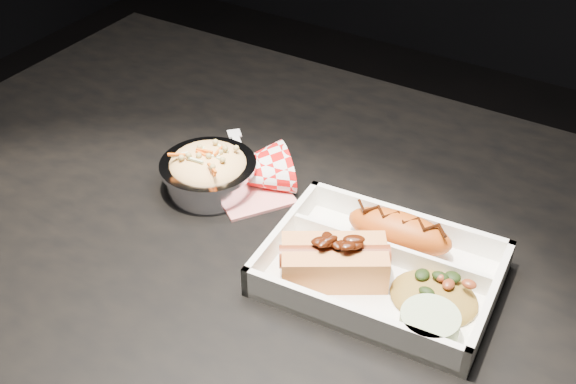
{
  "coord_description": "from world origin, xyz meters",
  "views": [
    {
      "loc": [
        0.34,
        -0.57,
        1.32
      ],
      "look_at": [
        -0.01,
        -0.0,
        0.81
      ],
      "focal_mm": 45.0,
      "sensor_mm": 36.0,
      "label": 1
    }
  ],
  "objects_px": {
    "fried_pastry": "(399,231)",
    "foil_coleslaw_cup": "(208,170)",
    "dining_table": "(294,285)",
    "food_tray": "(380,273)",
    "napkin_fork": "(247,172)",
    "hotdog": "(334,259)"
  },
  "relations": [
    {
      "from": "dining_table",
      "to": "napkin_fork",
      "type": "xyz_separation_m",
      "value": [
        -0.1,
        0.05,
        0.11
      ]
    },
    {
      "from": "food_tray",
      "to": "napkin_fork",
      "type": "relative_size",
      "value": 1.67
    },
    {
      "from": "dining_table",
      "to": "fried_pastry",
      "type": "bearing_deg",
      "value": 15.27
    },
    {
      "from": "food_tray",
      "to": "foil_coleslaw_cup",
      "type": "bearing_deg",
      "value": 167.77
    },
    {
      "from": "food_tray",
      "to": "fried_pastry",
      "type": "distance_m",
      "value": 0.06
    },
    {
      "from": "food_tray",
      "to": "foil_coleslaw_cup",
      "type": "distance_m",
      "value": 0.27
    },
    {
      "from": "food_tray",
      "to": "foil_coleslaw_cup",
      "type": "relative_size",
      "value": 2.12
    },
    {
      "from": "dining_table",
      "to": "hotdog",
      "type": "bearing_deg",
      "value": -32.65
    },
    {
      "from": "hotdog",
      "to": "napkin_fork",
      "type": "bearing_deg",
      "value": 118.92
    },
    {
      "from": "fried_pastry",
      "to": "foil_coleslaw_cup",
      "type": "relative_size",
      "value": 1.01
    },
    {
      "from": "food_tray",
      "to": "hotdog",
      "type": "bearing_deg",
      "value": -149.23
    },
    {
      "from": "dining_table",
      "to": "food_tray",
      "type": "height_order",
      "value": "food_tray"
    },
    {
      "from": "hotdog",
      "to": "napkin_fork",
      "type": "height_order",
      "value": "napkin_fork"
    },
    {
      "from": "hotdog",
      "to": "napkin_fork",
      "type": "xyz_separation_m",
      "value": [
        -0.19,
        0.1,
        -0.02
      ]
    },
    {
      "from": "hotdog",
      "to": "foil_coleslaw_cup",
      "type": "height_order",
      "value": "foil_coleslaw_cup"
    },
    {
      "from": "fried_pastry",
      "to": "dining_table",
      "type": "bearing_deg",
      "value": -164.73
    },
    {
      "from": "hotdog",
      "to": "food_tray",
      "type": "bearing_deg",
      "value": 3.25
    },
    {
      "from": "fried_pastry",
      "to": "hotdog",
      "type": "relative_size",
      "value": 0.98
    },
    {
      "from": "dining_table",
      "to": "fried_pastry",
      "type": "relative_size",
      "value": 9.61
    },
    {
      "from": "food_tray",
      "to": "dining_table",
      "type": "bearing_deg",
      "value": 165.74
    },
    {
      "from": "food_tray",
      "to": "fried_pastry",
      "type": "xyz_separation_m",
      "value": [
        -0.0,
        0.06,
        0.02
      ]
    },
    {
      "from": "food_tray",
      "to": "hotdog",
      "type": "relative_size",
      "value": 2.05
    }
  ]
}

